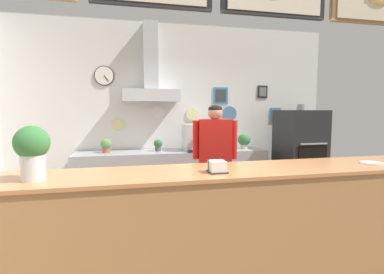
% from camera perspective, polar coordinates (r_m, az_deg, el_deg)
% --- Properties ---
extents(ground_plane, '(6.75, 6.75, 0.00)m').
position_cam_1_polar(ground_plane, '(3.25, 3.99, -23.83)').
color(ground_plane, brown).
extents(back_wall_assembly, '(5.63, 2.56, 3.06)m').
position_cam_1_polar(back_wall_assembly, '(4.98, -3.40, 5.99)').
color(back_wall_assembly, '#9E9E99').
rests_on(back_wall_assembly, ground_plane).
extents(service_counter, '(4.51, 0.66, 1.07)m').
position_cam_1_polar(service_counter, '(2.68, 6.53, -17.68)').
color(service_counter, '#B77F4C').
rests_on(service_counter, ground_plane).
extents(back_prep_counter, '(3.11, 0.62, 0.91)m').
position_cam_1_polar(back_prep_counter, '(4.86, -3.86, -8.11)').
color(back_prep_counter, '#A3A5AD').
rests_on(back_prep_counter, ground_plane).
extents(pizza_oven, '(0.67, 0.76, 1.68)m').
position_cam_1_polar(pizza_oven, '(5.32, 20.49, -3.49)').
color(pizza_oven, '#232326').
rests_on(pizza_oven, ground_plane).
extents(shop_worker, '(0.56, 0.30, 1.64)m').
position_cam_1_polar(shop_worker, '(3.74, 4.55, -5.41)').
color(shop_worker, '#232328').
rests_on(shop_worker, ground_plane).
extents(espresso_machine, '(0.49, 0.48, 0.44)m').
position_cam_1_polar(espresso_machine, '(4.81, 1.22, -0.08)').
color(espresso_machine, silver).
rests_on(espresso_machine, back_prep_counter).
extents(potted_thyme, '(0.16, 0.16, 0.20)m').
position_cam_1_polar(potted_thyme, '(4.96, 7.16, -1.15)').
color(potted_thyme, '#4C4C51').
rests_on(potted_thyme, back_prep_counter).
extents(potted_rosemary, '(0.18, 0.18, 0.22)m').
position_cam_1_polar(potted_rosemary, '(4.75, -16.60, -1.55)').
color(potted_rosemary, '#9E563D').
rests_on(potted_rosemary, back_prep_counter).
extents(potted_oregano, '(0.22, 0.22, 0.25)m').
position_cam_1_polar(potted_oregano, '(5.13, 10.29, -0.65)').
color(potted_oregano, beige).
rests_on(potted_oregano, back_prep_counter).
extents(potted_sage, '(0.14, 0.14, 0.19)m').
position_cam_1_polar(potted_sage, '(4.75, -6.75, -1.52)').
color(potted_sage, '#4C4C51').
rests_on(potted_sage, back_prep_counter).
extents(condiment_plate, '(0.21, 0.21, 0.01)m').
position_cam_1_polar(condiment_plate, '(3.25, 32.04, -4.37)').
color(condiment_plate, white).
rests_on(condiment_plate, service_counter).
extents(napkin_holder, '(0.16, 0.15, 0.11)m').
position_cam_1_polar(napkin_holder, '(2.38, 4.99, -5.94)').
color(napkin_holder, '#262628').
rests_on(napkin_holder, service_counter).
extents(basil_vase, '(0.24, 0.24, 0.40)m').
position_cam_1_polar(basil_vase, '(2.38, -29.10, -2.47)').
color(basil_vase, silver).
rests_on(basil_vase, service_counter).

